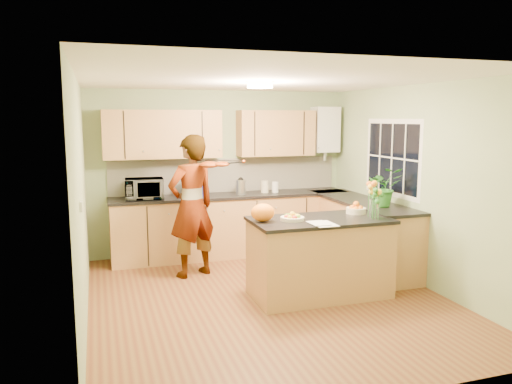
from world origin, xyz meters
name	(u,v)px	position (x,y,z in m)	size (l,w,h in m)	color
floor	(268,298)	(0.00, 0.00, 0.00)	(4.50, 4.50, 0.00)	brown
ceiling	(269,80)	(0.00, 0.00, 2.50)	(4.00, 4.50, 0.02)	white
wall_back	(221,172)	(0.00, 2.25, 1.25)	(4.00, 0.02, 2.50)	gray
wall_front	(373,237)	(0.00, -2.25, 1.25)	(4.00, 0.02, 2.50)	gray
wall_left	(81,202)	(-2.00, 0.00, 1.25)	(0.02, 4.50, 2.50)	gray
wall_right	(419,185)	(2.00, 0.00, 1.25)	(0.02, 4.50, 2.50)	gray
back_counter	(232,225)	(0.10, 1.95, 0.47)	(3.64, 0.62, 0.94)	#A56F42
right_counter	(361,233)	(1.70, 0.85, 0.47)	(0.62, 2.24, 0.94)	#A56F42
splashback	(227,175)	(0.10, 2.23, 1.20)	(3.60, 0.02, 0.52)	white
upper_cabinets	(211,134)	(-0.18, 2.08, 1.85)	(3.20, 0.34, 0.70)	#A56F42
boiler	(325,130)	(1.70, 2.09, 1.90)	(0.40, 0.30, 0.86)	silver
window_right	(392,158)	(1.99, 0.60, 1.55)	(0.01, 1.30, 1.05)	silver
light_switch	(81,207)	(-1.99, -0.60, 1.30)	(0.02, 0.09, 0.09)	silver
ceiling_lamp	(260,85)	(0.00, 0.30, 2.46)	(0.30, 0.30, 0.07)	#FFEABF
peninsula_island	(319,257)	(0.62, -0.08, 0.46)	(1.62, 0.83, 0.93)	#A56F42
fruit_dish	(292,217)	(0.27, -0.08, 0.97)	(0.27, 0.27, 0.10)	beige
orange_bowl	(356,209)	(1.17, 0.07, 0.99)	(0.24, 0.24, 0.14)	beige
flower_vase	(375,190)	(1.22, -0.26, 1.26)	(0.27, 0.27, 0.50)	silver
orange_bag	(263,213)	(-0.07, -0.03, 1.03)	(0.27, 0.23, 0.20)	orange
papers	(324,224)	(0.52, -0.38, 0.93)	(0.24, 0.33, 0.01)	silver
violinist	(192,206)	(-0.67, 1.12, 0.94)	(0.68, 0.45, 1.88)	tan
violin	(210,165)	(-0.47, 0.90, 1.50)	(0.62, 0.25, 0.12)	#501905
microwave	(144,189)	(-1.20, 1.91, 1.09)	(0.53, 0.36, 0.29)	silver
blue_box	(193,188)	(-0.50, 1.93, 1.06)	(0.30, 0.22, 0.24)	navy
kettle	(241,186)	(0.23, 1.91, 1.06)	(0.16, 0.16, 0.30)	silver
jar_cream	(265,187)	(0.63, 1.96, 1.03)	(0.12, 0.12, 0.19)	beige
jar_white	(275,187)	(0.79, 1.94, 1.02)	(0.10, 0.10, 0.16)	silver
potted_plant	(383,187)	(1.70, 0.33, 1.20)	(0.46, 0.40, 0.52)	#2D7627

